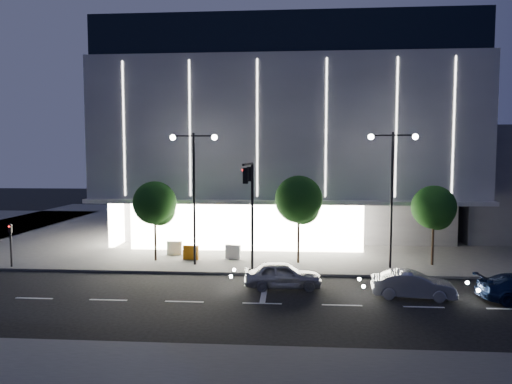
{
  "coord_description": "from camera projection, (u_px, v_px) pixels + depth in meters",
  "views": [
    {
      "loc": [
        3.27,
        -24.03,
        7.4
      ],
      "look_at": [
        1.08,
        7.13,
        5.0
      ],
      "focal_mm": 32.0,
      "sensor_mm": 36.0,
      "label": 1
    }
  ],
  "objects": [
    {
      "name": "ground",
      "position": [
        227.0,
        294.0,
        24.7
      ],
      "size": [
        160.0,
        160.0,
        0.0
      ],
      "primitive_type": "plane",
      "color": "black",
      "rests_on": "ground"
    },
    {
      "name": "sidewalk_museum",
      "position": [
        304.0,
        226.0,
        48.21
      ],
      "size": [
        70.0,
        40.0,
        0.15
      ],
      "primitive_type": "cube",
      "color": "#474747",
      "rests_on": "ground"
    },
    {
      "name": "museum",
      "position": [
        285.0,
        138.0,
        45.97
      ],
      "size": [
        30.0,
        25.8,
        18.0
      ],
      "color": "#4C4C51",
      "rests_on": "ground"
    },
    {
      "name": "annex_building",
      "position": [
        512.0,
        181.0,
        46.36
      ],
      "size": [
        16.0,
        20.0,
        10.0
      ],
      "primitive_type": "cube",
      "color": "#4C4C51",
      "rests_on": "ground"
    },
    {
      "name": "traffic_mast",
      "position": [
        250.0,
        196.0,
        27.56
      ],
      "size": [
        0.33,
        5.89,
        7.07
      ],
      "color": "black",
      "rests_on": "ground"
    },
    {
      "name": "street_lamp_west",
      "position": [
        194.0,
        179.0,
        30.42
      ],
      "size": [
        3.16,
        0.36,
        9.0
      ],
      "color": "black",
      "rests_on": "ground"
    },
    {
      "name": "street_lamp_east",
      "position": [
        392.0,
        179.0,
        29.51
      ],
      "size": [
        3.16,
        0.36,
        9.0
      ],
      "color": "black",
      "rests_on": "ground"
    },
    {
      "name": "ped_signal_far",
      "position": [
        11.0,
        241.0,
        30.08
      ],
      "size": [
        0.22,
        0.24,
        3.0
      ],
      "color": "black",
      "rests_on": "ground"
    },
    {
      "name": "tree_left",
      "position": [
        155.0,
        205.0,
        31.79
      ],
      "size": [
        3.02,
        3.02,
        5.72
      ],
      "color": "black",
      "rests_on": "ground"
    },
    {
      "name": "tree_mid",
      "position": [
        299.0,
        202.0,
        31.07
      ],
      "size": [
        3.25,
        3.25,
        6.15
      ],
      "color": "black",
      "rests_on": "ground"
    },
    {
      "name": "tree_right",
      "position": [
        434.0,
        210.0,
        30.47
      ],
      "size": [
        2.91,
        2.91,
        5.51
      ],
      "color": "black",
      "rests_on": "ground"
    },
    {
      "name": "car_lead",
      "position": [
        283.0,
        275.0,
        25.74
      ],
      "size": [
        4.47,
        2.04,
        1.49
      ],
      "primitive_type": "imported",
      "rotation": [
        0.0,
        0.0,
        1.64
      ],
      "color": "#9C9EA3",
      "rests_on": "ground"
    },
    {
      "name": "car_second",
      "position": [
        413.0,
        285.0,
        23.96
      ],
      "size": [
        4.36,
        1.94,
        1.39
      ],
      "primitive_type": "imported",
      "rotation": [
        0.0,
        0.0,
        1.46
      ],
      "color": "#B9BCC1",
      "rests_on": "ground"
    },
    {
      "name": "barrier_b",
      "position": [
        175.0,
        248.0,
        33.9
      ],
      "size": [
        1.11,
        0.28,
        1.0
      ],
      "primitive_type": "cube",
      "rotation": [
        0.0,
        0.0,
        0.02
      ],
      "color": "white",
      "rests_on": "sidewalk_museum"
    },
    {
      "name": "barrier_c",
      "position": [
        191.0,
        253.0,
        32.26
      ],
      "size": [
        1.12,
        0.39,
        1.0
      ],
      "primitive_type": "cube",
      "rotation": [
        0.0,
        0.0,
        -0.13
      ],
      "color": "#C76C0B",
      "rests_on": "sidewalk_museum"
    },
    {
      "name": "barrier_d",
      "position": [
        233.0,
        252.0,
        32.47
      ],
      "size": [
        1.13,
        0.52,
        1.0
      ],
      "primitive_type": "cube",
      "rotation": [
        0.0,
        0.0,
        -0.26
      ],
      "color": "silver",
      "rests_on": "sidewalk_museum"
    }
  ]
}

